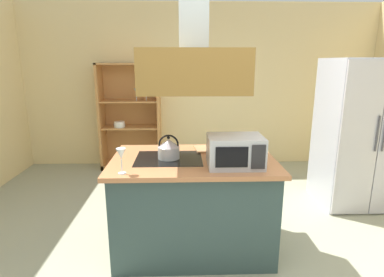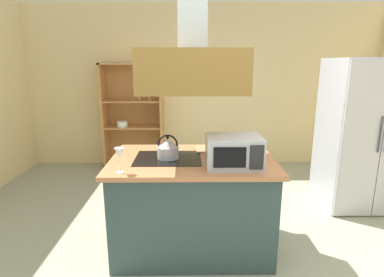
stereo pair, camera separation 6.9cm
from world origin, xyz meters
TOP-DOWN VIEW (x-y plane):
  - ground_plane at (0.00, 0.00)m, footprint 7.80×7.80m
  - wall_back at (0.00, 3.00)m, footprint 6.00×0.12m
  - kitchen_island at (-0.21, 0.34)m, footprint 1.49×0.97m
  - range_hood at (-0.21, 0.34)m, footprint 0.90×0.70m
  - refrigerator at (1.88, 1.27)m, footprint 0.90×0.78m
  - dish_cabinet at (-1.17, 2.78)m, footprint 0.99×0.40m
  - kettle at (-0.43, 0.34)m, footprint 0.20×0.20m
  - cutting_board at (-0.01, 0.63)m, footprint 0.37×0.28m
  - microwave at (0.13, 0.12)m, footprint 0.46×0.35m
  - wine_glass_on_counter at (-0.79, -0.03)m, footprint 0.08×0.08m

SIDE VIEW (x-z plane):
  - ground_plane at x=0.00m, z-range 0.00..0.00m
  - kitchen_island at x=-0.21m, z-range 0.00..0.90m
  - dish_cabinet at x=-1.17m, z-range -0.10..1.64m
  - refrigerator at x=1.88m, z-range 0.00..1.80m
  - cutting_board at x=-0.01m, z-range 0.90..0.92m
  - kettle at x=-0.43m, z-range 0.88..1.10m
  - microwave at x=0.13m, z-range 0.90..1.16m
  - wine_glass_on_counter at x=-0.79m, z-range 0.95..1.16m
  - wall_back at x=0.00m, z-range 0.00..2.70m
  - range_hood at x=-0.21m, z-range 1.19..2.39m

